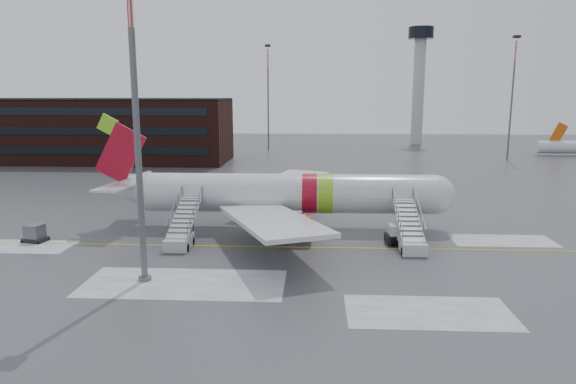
# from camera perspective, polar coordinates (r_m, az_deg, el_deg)

# --- Properties ---
(ground) EXTENTS (260.00, 260.00, 0.00)m
(ground) POSITION_cam_1_polar(r_m,az_deg,el_deg) (45.47, -0.93, -5.77)
(ground) COLOR #494C4F
(ground) RESTS_ON ground
(airliner) EXTENTS (35.03, 32.97, 11.18)m
(airliner) POSITION_cam_1_polar(r_m,az_deg,el_deg) (49.99, -0.97, -0.22)
(airliner) COLOR silver
(airliner) RESTS_ON ground
(airstair_fwd) EXTENTS (2.05, 7.70, 3.48)m
(airstair_fwd) POSITION_cam_1_polar(r_m,az_deg,el_deg) (44.81, 13.46, -4.91)
(airstair_fwd) COLOR silver
(airstair_fwd) RESTS_ON ground
(airstair_aft) EXTENTS (2.05, 7.70, 3.48)m
(airstair_aft) POSITION_cam_1_polar(r_m,az_deg,el_deg) (45.53, -11.77, -4.59)
(airstair_aft) COLOR #AAADB1
(airstair_aft) RESTS_ON ground
(pushback_tug) EXTENTS (3.18, 2.51, 1.74)m
(pushback_tug) POSITION_cam_1_polar(r_m,az_deg,el_deg) (46.33, 12.44, -4.73)
(pushback_tug) COLOR black
(pushback_tug) RESTS_ON ground
(uld_container) EXTENTS (2.18, 1.78, 1.58)m
(uld_container) POSITION_cam_1_polar(r_m,az_deg,el_deg) (51.16, -26.31, -4.18)
(uld_container) COLOR black
(uld_container) RESTS_ON ground
(light_mast_near) EXTENTS (1.20, 1.20, 21.78)m
(light_mast_near) POSITION_cam_1_polar(r_m,az_deg,el_deg) (36.03, -16.52, 7.85)
(light_mast_near) COLOR #595B60
(light_mast_near) RESTS_ON ground
(terminal_building) EXTENTS (62.00, 16.11, 12.30)m
(terminal_building) POSITION_cam_1_polar(r_m,az_deg,el_deg) (109.76, -23.11, 6.39)
(terminal_building) COLOR #3F1E16
(terminal_building) RESTS_ON ground
(control_tower) EXTENTS (6.40, 6.40, 30.00)m
(control_tower) POSITION_cam_1_polar(r_m,az_deg,el_deg) (141.22, 14.37, 12.80)
(control_tower) COLOR #B2B5BA
(control_tower) RESTS_ON ground
(light_mast_far_ne) EXTENTS (1.20, 1.20, 24.25)m
(light_mast_far_ne) POSITION_cam_1_polar(r_m,az_deg,el_deg) (112.47, 23.68, 10.34)
(light_mast_far_ne) COLOR #595B60
(light_mast_far_ne) RESTS_ON ground
(light_mast_far_n) EXTENTS (1.20, 1.20, 24.25)m
(light_mast_far_n) POSITION_cam_1_polar(r_m,az_deg,el_deg) (121.99, -2.23, 11.18)
(light_mast_far_n) COLOR #595B60
(light_mast_far_n) RESTS_ON ground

